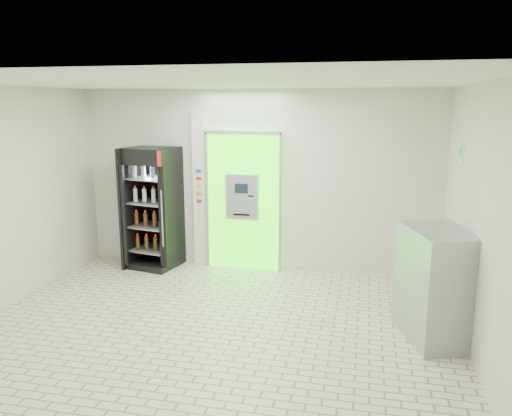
% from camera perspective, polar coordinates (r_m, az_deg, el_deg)
% --- Properties ---
extents(ground, '(6.00, 6.00, 0.00)m').
position_cam_1_polar(ground, '(6.44, -4.87, -13.58)').
color(ground, beige).
rests_on(ground, ground).
extents(room_shell, '(6.00, 6.00, 6.00)m').
position_cam_1_polar(room_shell, '(5.89, -5.19, 2.82)').
color(room_shell, beige).
rests_on(room_shell, ground).
extents(atm_assembly, '(1.30, 0.24, 2.33)m').
position_cam_1_polar(atm_assembly, '(8.35, -1.41, 0.88)').
color(atm_assembly, '#35F908').
rests_on(atm_assembly, ground).
extents(pillar, '(0.22, 0.11, 2.60)m').
position_cam_1_polar(pillar, '(8.58, -6.43, 1.98)').
color(pillar, silver).
rests_on(pillar, ground).
extents(beverage_cooler, '(0.89, 0.85, 2.05)m').
position_cam_1_polar(beverage_cooler, '(8.64, -11.73, -0.26)').
color(beverage_cooler, black).
rests_on(beverage_cooler, ground).
extents(steel_cabinet, '(0.96, 1.16, 1.34)m').
position_cam_1_polar(steel_cabinet, '(6.30, 19.99, -8.27)').
color(steel_cabinet, '#989A9F').
rests_on(steel_cabinet, ground).
extents(exit_sign, '(0.02, 0.22, 0.26)m').
position_cam_1_polar(exit_sign, '(7.08, 22.43, 5.78)').
color(exit_sign, white).
rests_on(exit_sign, room_shell).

